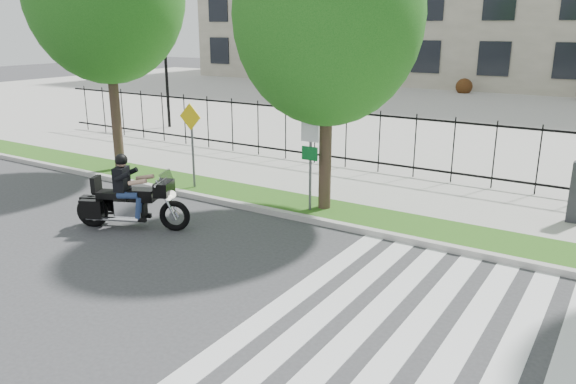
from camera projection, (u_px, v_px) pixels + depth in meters
The scene contains 12 objects.
ground at pixel (187, 278), 11.00m from camera, with size 120.00×120.00×0.00m, color #363638.
curb at pixel (297, 217), 14.29m from camera, with size 60.00×0.20×0.15m, color #AEABA4.
grass_verge at pixel (313, 208), 14.98m from camera, with size 60.00×1.50×0.15m, color #224D13.
sidewalk at pixel (354, 186), 17.01m from camera, with size 60.00×3.50×0.15m, color #A8A69D.
plaza at pixel (493, 114), 31.21m from camera, with size 80.00×34.00×0.10m, color #A8A69D.
crosswalk_stripes at pixel (426, 351), 8.52m from camera, with size 5.70×8.00×0.01m, color silver, non-canonical shape.
iron_fence at pixel (379, 142), 18.12m from camera, with size 30.00×0.06×2.00m, color black, non-canonical shape.
lamp_post_left at pixel (166, 60), 25.96m from camera, with size 1.06×0.70×4.25m.
street_tree_1 at pixel (328, 15), 13.41m from camera, with size 4.64×4.64×7.52m.
sign_pole_regulatory at pixel (310, 150), 14.16m from camera, with size 0.50×0.09×2.50m.
sign_pole_warning at pixel (192, 134), 16.20m from camera, with size 0.78×0.09×2.49m.
motorcycle_rider at pixel (131, 199), 13.49m from camera, with size 2.71×1.53×2.23m.
Camera 1 is at (7.07, -7.43, 4.75)m, focal length 35.00 mm.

